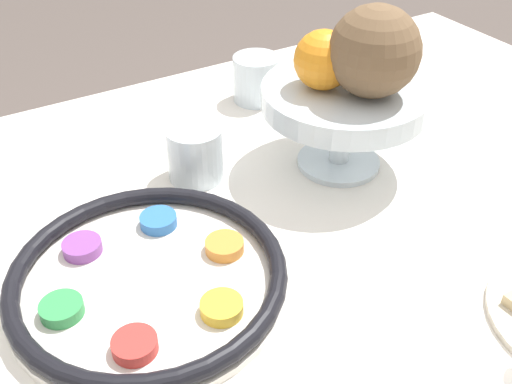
# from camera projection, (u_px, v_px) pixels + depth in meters

# --- Properties ---
(seder_plate) EXTENTS (0.30, 0.30, 0.03)m
(seder_plate) POSITION_uv_depth(u_px,v_px,m) (148.00, 277.00, 0.65)
(seder_plate) COLOR silver
(seder_plate) RESTS_ON dining_table
(fruit_stand) EXTENTS (0.22, 0.22, 0.12)m
(fruit_stand) POSITION_uv_depth(u_px,v_px,m) (344.00, 104.00, 0.79)
(fruit_stand) COLOR silver
(fruit_stand) RESTS_ON dining_table
(orange_fruit) EXTENTS (0.08, 0.08, 0.08)m
(orange_fruit) POSITION_uv_depth(u_px,v_px,m) (323.00, 60.00, 0.76)
(orange_fruit) COLOR orange
(orange_fruit) RESTS_ON fruit_stand
(coconut) EXTENTS (0.11, 0.11, 0.11)m
(coconut) POSITION_uv_depth(u_px,v_px,m) (375.00, 51.00, 0.73)
(coconut) COLOR brown
(coconut) RESTS_ON fruit_stand
(cup_mid) EXTENTS (0.08, 0.08, 0.08)m
(cup_mid) POSITION_uv_depth(u_px,v_px,m) (195.00, 153.00, 0.80)
(cup_mid) COLOR silver
(cup_mid) RESTS_ON dining_table
(cup_far) EXTENTS (0.08, 0.08, 0.08)m
(cup_far) POSITION_uv_depth(u_px,v_px,m) (256.00, 79.00, 0.99)
(cup_far) COLOR silver
(cup_far) RESTS_ON dining_table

